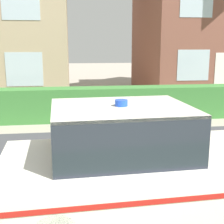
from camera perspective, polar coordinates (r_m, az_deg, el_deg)
The scene contains 4 objects.
road_strip at distance 6.12m, azimuth -0.57°, elevation -11.36°, with size 28.00×6.21×0.01m, color #424247.
garden_hedge at distance 10.28m, azimuth -2.26°, elevation 1.52°, with size 15.84×0.83×1.07m, color #3D7F38.
police_car at distance 4.57m, azimuth 3.83°, elevation -9.59°, with size 3.90×1.86×1.71m.
house_right at distance 17.39m, azimuth 16.75°, elevation 16.99°, with size 6.75×6.52×7.89m.
Camera 1 is at (-0.68, -1.20, 2.47)m, focal length 50.00 mm.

